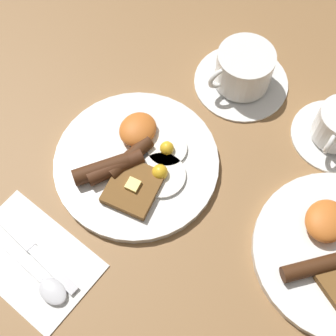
{
  "coord_description": "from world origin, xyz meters",
  "views": [
    {
      "loc": [
        0.26,
        0.24,
        0.69
      ],
      "look_at": [
        -0.01,
        0.05,
        0.03
      ],
      "focal_mm": 50.0,
      "sensor_mm": 36.0,
      "label": 1
    }
  ],
  "objects_px": {
    "teacup_near": "(243,72)",
    "spoon": "(44,283)",
    "breakfast_plate_near": "(135,162)",
    "knife": "(31,247)"
  },
  "relations": [
    {
      "from": "teacup_near",
      "to": "spoon",
      "type": "xyz_separation_m",
      "value": [
        0.47,
        -0.06,
        -0.03
      ]
    },
    {
      "from": "breakfast_plate_near",
      "to": "knife",
      "type": "distance_m",
      "value": 0.21
    },
    {
      "from": "knife",
      "to": "breakfast_plate_near",
      "type": "bearing_deg",
      "value": 84.92
    },
    {
      "from": "knife",
      "to": "spoon",
      "type": "relative_size",
      "value": 1.05
    },
    {
      "from": "spoon",
      "to": "knife",
      "type": "bearing_deg",
      "value": 156.42
    },
    {
      "from": "breakfast_plate_near",
      "to": "spoon",
      "type": "xyz_separation_m",
      "value": [
        0.23,
        0.0,
        -0.0
      ]
    },
    {
      "from": "breakfast_plate_near",
      "to": "teacup_near",
      "type": "xyz_separation_m",
      "value": [
        -0.24,
        0.06,
        0.02
      ]
    },
    {
      "from": "breakfast_plate_near",
      "to": "teacup_near",
      "type": "bearing_deg",
      "value": 166.22
    },
    {
      "from": "teacup_near",
      "to": "knife",
      "type": "height_order",
      "value": "teacup_near"
    },
    {
      "from": "spoon",
      "to": "breakfast_plate_near",
      "type": "bearing_deg",
      "value": 97.33
    }
  ]
}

